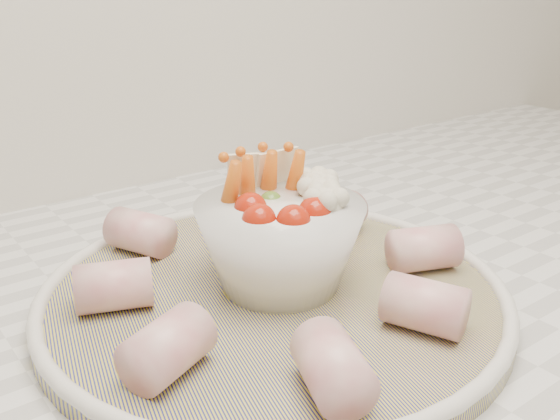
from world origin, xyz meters
TOP-DOWN VIEW (x-y plane):
  - serving_platter at (0.13, 1.41)m, footprint 0.45×0.45m
  - veggie_bowl at (0.14, 1.41)m, footprint 0.13×0.13m
  - cured_meat_rolls at (0.13, 1.41)m, footprint 0.31×0.32m

SIDE VIEW (x-z plane):
  - serving_platter at x=0.13m, z-range 0.92..0.94m
  - cured_meat_rolls at x=0.13m, z-range 0.93..0.97m
  - veggie_bowl at x=0.14m, z-range 0.92..1.03m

